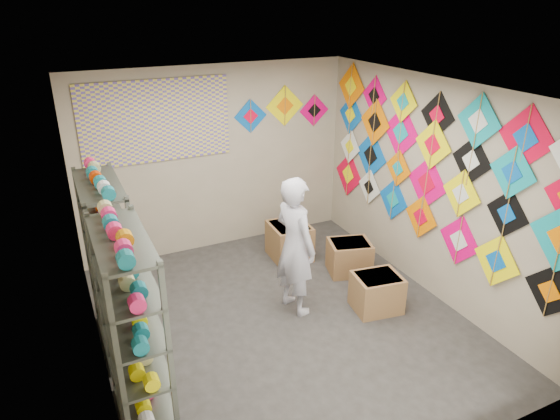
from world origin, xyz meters
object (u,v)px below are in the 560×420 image
shelf_rack_back (111,266)px  shopkeeper (295,246)px  carton_a (377,292)px  shelf_rack_front (134,338)px  carton_b (349,257)px  carton_c (289,241)px

shelf_rack_back → shopkeeper: bearing=-6.9°
shopkeeper → carton_a: shopkeeper is taller
shelf_rack_front → shelf_rack_back: bearing=90.0°
carton_b → carton_c: 0.92m
shelf_rack_front → shelf_rack_back: 1.30m
shopkeeper → shelf_rack_back: bearing=70.6°
shelf_rack_back → carton_a: (2.92, -0.70, -0.72)m
shopkeeper → carton_c: bearing=-36.2°
shopkeeper → carton_a: 1.18m
shelf_rack_front → carton_b: 3.53m
shelf_rack_front → shelf_rack_back: same height
shopkeeper → carton_b: size_ratio=3.06×
shelf_rack_front → shopkeeper: (2.03, 1.05, -0.10)m
shelf_rack_back → carton_b: shelf_rack_back is taller
shelf_rack_back → carton_c: 2.81m
shelf_rack_back → shopkeeper: size_ratio=1.12×
shopkeeper → carton_c: 1.43m
shelf_rack_front → shopkeeper: 2.29m
shopkeeper → carton_a: bearing=-129.3°
shelf_rack_front → carton_a: 3.07m
shelf_rack_front → shelf_rack_back: (0.00, 1.30, 0.00)m
carton_a → carton_b: bearing=86.9°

